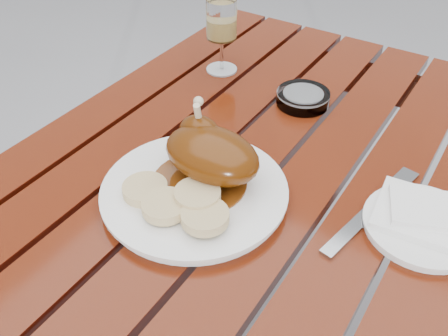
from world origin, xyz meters
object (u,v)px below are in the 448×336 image
Objects in this scene: table at (243,288)px; side_plate at (423,226)px; ashtray at (303,98)px; wine_glass at (222,36)px; dinner_plate at (195,192)px.

side_plate is (0.32, -0.00, 0.38)m from table.
wine_glass is at bearing 171.84° from ashtray.
wine_glass is 0.24m from ashtray.
side_plate is at bearing 20.80° from dinner_plate.
table is 0.41m from dinner_plate.
ashtray is at bearing 90.45° from table.
wine_glass reaches higher than ashtray.
wine_glass is 1.51× the size of ashtray.
wine_glass is at bearing 153.93° from side_plate.
wine_glass is (-0.20, 0.40, 0.07)m from dinner_plate.
dinner_plate is (-0.03, -0.13, 0.39)m from table.
ashtray reaches higher than dinner_plate.
dinner_plate reaches higher than table.
dinner_plate is 0.45m from wine_glass.
dinner_plate is at bearing -93.79° from ashtray.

